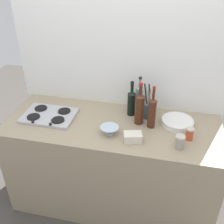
{
  "coord_description": "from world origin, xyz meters",
  "views": [
    {
      "loc": [
        0.4,
        -1.8,
        2.16
      ],
      "look_at": [
        0.0,
        0.0,
        1.02
      ],
      "focal_mm": 43.11,
      "sensor_mm": 36.0,
      "label": 1
    }
  ],
  "objects_px": {
    "wine_bottle_rightmost": "(152,112)",
    "condiment_jar_front": "(180,142)",
    "wine_bottle_mid_right": "(140,108)",
    "stovetop_hob": "(49,115)",
    "utensil_crock": "(148,109)",
    "wine_bottle_mid_left": "(131,102)",
    "wine_bottle_leftmost": "(139,98)",
    "mixing_bowl": "(110,130)",
    "condiment_jar_rear": "(190,134)",
    "plate_stack": "(177,122)",
    "butter_dish": "(133,137)"
  },
  "relations": [
    {
      "from": "utensil_crock",
      "to": "wine_bottle_leftmost",
      "type": "bearing_deg",
      "value": 135.43
    },
    {
      "from": "mixing_bowl",
      "to": "butter_dish",
      "type": "height_order",
      "value": "butter_dish"
    },
    {
      "from": "stovetop_hob",
      "to": "plate_stack",
      "type": "xyz_separation_m",
      "value": [
        1.08,
        0.12,
        0.01
      ]
    },
    {
      "from": "plate_stack",
      "to": "wine_bottle_rightmost",
      "type": "relative_size",
      "value": 0.73
    },
    {
      "from": "wine_bottle_mid_right",
      "to": "butter_dish",
      "type": "height_order",
      "value": "wine_bottle_mid_right"
    },
    {
      "from": "butter_dish",
      "to": "condiment_jar_front",
      "type": "relative_size",
      "value": 1.26
    },
    {
      "from": "wine_bottle_leftmost",
      "to": "condiment_jar_front",
      "type": "bearing_deg",
      "value": -51.82
    },
    {
      "from": "stovetop_hob",
      "to": "condiment_jar_front",
      "type": "height_order",
      "value": "condiment_jar_front"
    },
    {
      "from": "wine_bottle_mid_right",
      "to": "condiment_jar_front",
      "type": "height_order",
      "value": "wine_bottle_mid_right"
    },
    {
      "from": "wine_bottle_rightmost",
      "to": "condiment_jar_rear",
      "type": "distance_m",
      "value": 0.33
    },
    {
      "from": "wine_bottle_mid_right",
      "to": "condiment_jar_rear",
      "type": "height_order",
      "value": "wine_bottle_mid_right"
    },
    {
      "from": "wine_bottle_rightmost",
      "to": "mixing_bowl",
      "type": "xyz_separation_m",
      "value": [
        -0.31,
        -0.17,
        -0.1
      ]
    },
    {
      "from": "condiment_jar_front",
      "to": "wine_bottle_mid_left",
      "type": "bearing_deg",
      "value": 137.59
    },
    {
      "from": "stovetop_hob",
      "to": "condiment_jar_rear",
      "type": "height_order",
      "value": "condiment_jar_rear"
    },
    {
      "from": "plate_stack",
      "to": "butter_dish",
      "type": "distance_m",
      "value": 0.45
    },
    {
      "from": "stovetop_hob",
      "to": "utensil_crock",
      "type": "xyz_separation_m",
      "value": [
        0.83,
        0.19,
        0.06
      ]
    },
    {
      "from": "condiment_jar_front",
      "to": "condiment_jar_rear",
      "type": "relative_size",
      "value": 1.07
    },
    {
      "from": "wine_bottle_rightmost",
      "to": "wine_bottle_mid_right",
      "type": "bearing_deg",
      "value": 162.42
    },
    {
      "from": "plate_stack",
      "to": "utensil_crock",
      "type": "bearing_deg",
      "value": 165.95
    },
    {
      "from": "stovetop_hob",
      "to": "wine_bottle_mid_left",
      "type": "relative_size",
      "value": 1.41
    },
    {
      "from": "wine_bottle_mid_left",
      "to": "condiment_jar_rear",
      "type": "bearing_deg",
      "value": -27.77
    },
    {
      "from": "wine_bottle_rightmost",
      "to": "mixing_bowl",
      "type": "relative_size",
      "value": 2.47
    },
    {
      "from": "wine_bottle_mid_right",
      "to": "condiment_jar_rear",
      "type": "relative_size",
      "value": 3.68
    },
    {
      "from": "wine_bottle_mid_left",
      "to": "wine_bottle_leftmost",
      "type": "bearing_deg",
      "value": 55.04
    },
    {
      "from": "stovetop_hob",
      "to": "wine_bottle_mid_right",
      "type": "xyz_separation_m",
      "value": [
        0.77,
        0.08,
        0.13
      ]
    },
    {
      "from": "stovetop_hob",
      "to": "plate_stack",
      "type": "relative_size",
      "value": 1.68
    },
    {
      "from": "plate_stack",
      "to": "wine_bottle_mid_left",
      "type": "distance_m",
      "value": 0.42
    },
    {
      "from": "stovetop_hob",
      "to": "mixing_bowl",
      "type": "height_order",
      "value": "mixing_bowl"
    },
    {
      "from": "wine_bottle_rightmost",
      "to": "condiment_jar_front",
      "type": "distance_m",
      "value": 0.34
    },
    {
      "from": "wine_bottle_mid_left",
      "to": "utensil_crock",
      "type": "relative_size",
      "value": 0.96
    },
    {
      "from": "mixing_bowl",
      "to": "condiment_jar_rear",
      "type": "height_order",
      "value": "condiment_jar_rear"
    },
    {
      "from": "wine_bottle_mid_left",
      "to": "condiment_jar_rear",
      "type": "height_order",
      "value": "wine_bottle_mid_left"
    },
    {
      "from": "wine_bottle_mid_left",
      "to": "mixing_bowl",
      "type": "distance_m",
      "value": 0.35
    },
    {
      "from": "wine_bottle_mid_left",
      "to": "wine_bottle_mid_right",
      "type": "distance_m",
      "value": 0.15
    },
    {
      "from": "plate_stack",
      "to": "condiment_jar_rear",
      "type": "distance_m",
      "value": 0.21
    },
    {
      "from": "plate_stack",
      "to": "wine_bottle_rightmost",
      "type": "distance_m",
      "value": 0.25
    },
    {
      "from": "wine_bottle_mid_right",
      "to": "condiment_jar_front",
      "type": "bearing_deg",
      "value": -38.29
    },
    {
      "from": "wine_bottle_rightmost",
      "to": "stovetop_hob",
      "type": "bearing_deg",
      "value": -177.0
    },
    {
      "from": "plate_stack",
      "to": "wine_bottle_mid_left",
      "type": "bearing_deg",
      "value": 169.53
    },
    {
      "from": "butter_dish",
      "to": "utensil_crock",
      "type": "relative_size",
      "value": 0.41
    },
    {
      "from": "utensil_crock",
      "to": "wine_bottle_mid_right",
      "type": "bearing_deg",
      "value": -120.02
    },
    {
      "from": "wine_bottle_mid_right",
      "to": "mixing_bowl",
      "type": "relative_size",
      "value": 2.49
    },
    {
      "from": "condiment_jar_rear",
      "to": "wine_bottle_mid_left",
      "type": "bearing_deg",
      "value": 152.23
    },
    {
      "from": "wine_bottle_mid_right",
      "to": "mixing_bowl",
      "type": "bearing_deg",
      "value": -135.35
    },
    {
      "from": "stovetop_hob",
      "to": "condiment_jar_rear",
      "type": "xyz_separation_m",
      "value": [
        1.18,
        -0.06,
        0.04
      ]
    },
    {
      "from": "wine_bottle_mid_right",
      "to": "utensil_crock",
      "type": "xyz_separation_m",
      "value": [
        0.06,
        0.11,
        -0.07
      ]
    },
    {
      "from": "wine_bottle_rightmost",
      "to": "utensil_crock",
      "type": "distance_m",
      "value": 0.16
    },
    {
      "from": "wine_bottle_rightmost",
      "to": "condiment_jar_rear",
      "type": "relative_size",
      "value": 3.66
    },
    {
      "from": "wine_bottle_mid_left",
      "to": "mixing_bowl",
      "type": "xyz_separation_m",
      "value": [
        -0.12,
        -0.32,
        -0.09
      ]
    },
    {
      "from": "wine_bottle_mid_right",
      "to": "wine_bottle_rightmost",
      "type": "xyz_separation_m",
      "value": [
        0.1,
        -0.03,
        -0.01
      ]
    }
  ]
}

